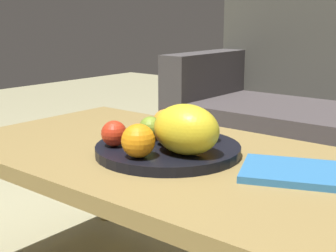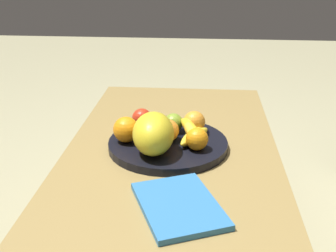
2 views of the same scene
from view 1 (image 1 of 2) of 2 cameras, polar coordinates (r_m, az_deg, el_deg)
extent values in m
cube|color=olive|center=(1.23, 1.15, -4.37)|extent=(1.27, 0.67, 0.04)
cylinder|color=olive|center=(1.89, -7.63, -5.31)|extent=(0.05, 0.05, 0.41)
cube|color=#423E3F|center=(2.48, 5.34, 6.41)|extent=(0.14, 0.70, 0.22)
cylinder|color=black|center=(1.22, 0.00, -2.85)|extent=(0.38, 0.38, 0.03)
ellipsoid|color=yellow|center=(1.13, 2.21, -0.41)|extent=(0.18, 0.13, 0.12)
sphere|color=orange|center=(1.21, 0.01, -0.69)|extent=(0.07, 0.07, 0.07)
sphere|color=orange|center=(1.32, -0.29, 0.49)|extent=(0.07, 0.07, 0.07)
sphere|color=orange|center=(1.25, 4.60, -0.33)|extent=(0.07, 0.07, 0.07)
sphere|color=orange|center=(1.10, -3.61, -1.80)|extent=(0.08, 0.08, 0.08)
sphere|color=red|center=(1.21, -6.52, -0.91)|extent=(0.07, 0.07, 0.07)
sphere|color=olive|center=(1.27, -2.10, -0.25)|extent=(0.06, 0.06, 0.06)
ellipsoid|color=gold|center=(1.27, 1.93, -0.82)|extent=(0.15, 0.09, 0.03)
ellipsoid|color=yellow|center=(1.28, 2.38, -0.79)|extent=(0.15, 0.11, 0.03)
ellipsoid|color=yellow|center=(1.29, 2.24, -0.68)|extent=(0.15, 0.05, 0.03)
ellipsoid|color=yellow|center=(1.26, 2.12, 0.27)|extent=(0.15, 0.07, 0.03)
ellipsoid|color=yellow|center=(1.26, 1.87, 0.33)|extent=(0.15, 0.09, 0.03)
cube|color=teal|center=(1.10, 15.49, -5.42)|extent=(0.30, 0.26, 0.02)
camera|label=2|loc=(1.14, 67.33, 17.61)|focal=45.48mm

